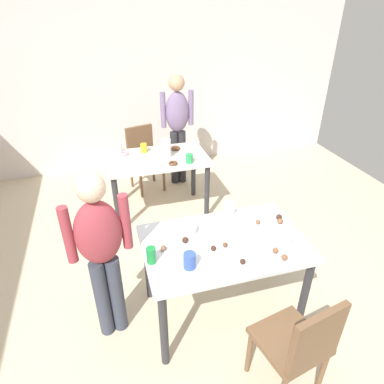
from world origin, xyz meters
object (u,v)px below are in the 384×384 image
(dining_table_near, at_px, (224,252))
(mixing_bowl, at_px, (186,229))
(soda_can, at_px, (151,255))
(dining_table_far, at_px, (158,166))
(person_adult_far, at_px, (177,122))
(person_girl_near, at_px, (101,248))
(pitcher_far, at_px, (166,148))
(chair_far_table, at_px, (144,155))
(chair_near_table, at_px, (300,344))

(dining_table_near, distance_m, mixing_bowl, 0.34)
(mixing_bowl, relative_size, soda_can, 1.38)
(dining_table_far, distance_m, person_adult_far, 0.88)
(person_adult_far, bearing_deg, person_girl_near, -115.72)
(dining_table_near, xyz_separation_m, pitcher_far, (-0.09, 1.64, 0.21))
(person_girl_near, relative_size, person_adult_far, 0.93)
(chair_far_table, bearing_deg, dining_table_far, -84.61)
(dining_table_far, xyz_separation_m, person_adult_far, (0.42, 0.72, 0.27))
(chair_near_table, height_order, soda_can, soda_can)
(pitcher_far, bearing_deg, person_adult_far, 67.28)
(person_adult_far, distance_m, pitcher_far, 0.82)
(chair_far_table, distance_m, mixing_bowl, 2.21)
(chair_near_table, bearing_deg, dining_table_near, 105.73)
(dining_table_near, relative_size, soda_can, 10.02)
(mixing_bowl, relative_size, pitcher_far, 0.77)
(chair_near_table, distance_m, pitcher_far, 2.45)
(dining_table_far, distance_m, chair_far_table, 0.72)
(soda_can, relative_size, pitcher_far, 0.56)
(dining_table_far, xyz_separation_m, soda_can, (-0.37, -1.74, 0.17))
(dining_table_near, bearing_deg, person_adult_far, 84.58)
(chair_near_table, bearing_deg, person_adult_far, 89.82)
(person_girl_near, relative_size, pitcher_far, 6.43)
(soda_can, bearing_deg, chair_near_table, -41.63)
(soda_can, xyz_separation_m, pitcher_far, (0.48, 1.71, 0.05))
(person_girl_near, bearing_deg, dining_table_near, -4.34)
(chair_near_table, bearing_deg, pitcher_far, 97.22)
(soda_can, bearing_deg, chair_far_table, 82.96)
(person_girl_near, xyz_separation_m, soda_can, (0.33, -0.14, -0.03))
(chair_far_table, height_order, person_girl_near, person_girl_near)
(pitcher_far, bearing_deg, chair_near_table, -82.78)
(soda_can, bearing_deg, dining_table_near, 7.40)
(dining_table_near, height_order, mixing_bowl, mixing_bowl)
(dining_table_far, relative_size, chair_near_table, 1.34)
(mixing_bowl, bearing_deg, person_adult_far, 77.75)
(chair_near_table, bearing_deg, chair_far_table, 98.68)
(chair_near_table, relative_size, person_girl_near, 0.62)
(chair_far_table, distance_m, soda_can, 2.48)
(dining_table_near, relative_size, person_adult_far, 0.80)
(chair_far_table, height_order, soda_can, soda_can)
(chair_far_table, bearing_deg, person_girl_near, -105.24)
(dining_table_near, xyz_separation_m, soda_can, (-0.57, -0.07, 0.16))
(soda_can, distance_m, pitcher_far, 1.78)
(person_adult_far, bearing_deg, dining_table_far, -120.52)
(chair_near_table, xyz_separation_m, person_girl_near, (-1.11, 0.84, 0.34))
(dining_table_far, height_order, chair_far_table, chair_far_table)
(dining_table_near, height_order, person_adult_far, person_adult_far)
(chair_far_table, distance_m, person_girl_near, 2.41)
(dining_table_near, relative_size, mixing_bowl, 7.27)
(dining_table_far, relative_size, mixing_bowl, 6.93)
(person_adult_far, xyz_separation_m, soda_can, (-0.79, -2.46, -0.10))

